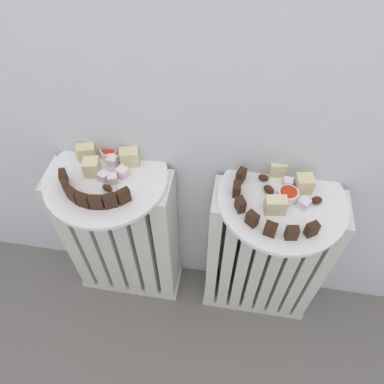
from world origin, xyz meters
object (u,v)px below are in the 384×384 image
(radiator_left, at_px, (123,239))
(radiator_right, at_px, (264,258))
(plate_right, at_px, (282,199))
(jam_bowl_right, at_px, (288,195))
(jam_bowl_left, at_px, (109,152))
(fork, at_px, (113,177))
(plate_left, at_px, (106,178))

(radiator_left, distance_m, radiator_right, 0.43)
(radiator_left, height_order, plate_right, plate_right)
(plate_right, distance_m, jam_bowl_right, 0.02)
(plate_right, bearing_deg, radiator_right, 45.00)
(jam_bowl_left, bearing_deg, jam_bowl_right, -9.01)
(fork, bearing_deg, jam_bowl_left, 113.31)
(fork, bearing_deg, plate_right, -0.05)
(radiator_left, xyz_separation_m, jam_bowl_right, (0.44, -0.00, 0.31))
(radiator_left, relative_size, jam_bowl_right, 11.54)
(plate_right, bearing_deg, jam_bowl_right, -0.93)
(radiator_left, relative_size, jam_bowl_left, 12.18)
(radiator_right, height_order, jam_bowl_right, jam_bowl_right)
(jam_bowl_right, bearing_deg, radiator_right, 179.07)
(radiator_right, bearing_deg, plate_right, -135.00)
(radiator_right, height_order, plate_left, plate_left)
(jam_bowl_left, relative_size, jam_bowl_right, 0.95)
(fork, bearing_deg, plate_left, -178.98)
(jam_bowl_left, bearing_deg, plate_left, -81.38)
(radiator_right, distance_m, plate_left, 0.52)
(jam_bowl_left, bearing_deg, plate_right, -9.18)
(plate_left, bearing_deg, radiator_right, 0.00)
(radiator_right, xyz_separation_m, plate_left, (-0.43, -0.00, 0.29))
(radiator_right, xyz_separation_m, jam_bowl_left, (-0.45, 0.07, 0.31))
(plate_right, xyz_separation_m, jam_bowl_left, (-0.45, 0.07, 0.02))
(jam_bowl_left, height_order, fork, jam_bowl_left)
(jam_bowl_right, bearing_deg, plate_right, 179.07)
(plate_left, distance_m, fork, 0.02)
(plate_right, height_order, jam_bowl_left, jam_bowl_left)
(radiator_left, bearing_deg, plate_right, 0.00)
(radiator_right, height_order, plate_right, plate_right)
(plate_left, height_order, jam_bowl_right, jam_bowl_right)
(plate_right, relative_size, jam_bowl_left, 6.82)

